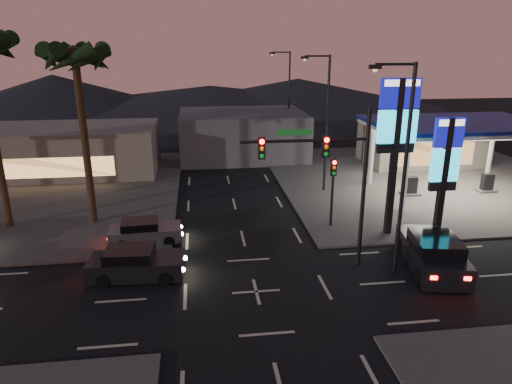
{
  "coord_description": "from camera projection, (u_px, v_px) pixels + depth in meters",
  "views": [
    {
      "loc": [
        -2.36,
        -18.13,
        10.75
      ],
      "look_at": [
        0.68,
        5.37,
        3.0
      ],
      "focal_mm": 32.0,
      "sensor_mm": 36.0,
      "label": 1
    }
  ],
  "objects": [
    {
      "name": "streetlight_far",
      "position": [
        287.0,
        95.0,
        46.16
      ],
      "size": [
        2.14,
        0.25,
        10.0
      ],
      "color": "black",
      "rests_on": "ground"
    },
    {
      "name": "ground",
      "position": [
        256.0,
        292.0,
        20.72
      ],
      "size": [
        140.0,
        140.0,
        0.0
      ],
      "primitive_type": "plane",
      "color": "black",
      "rests_on": "ground"
    },
    {
      "name": "car_lane_b_front",
      "position": [
        144.0,
        232.0,
        25.68
      ],
      "size": [
        4.19,
        1.95,
        1.34
      ],
      "color": "#515153",
      "rests_on": "ground"
    },
    {
      "name": "pylon_sign_tall",
      "position": [
        397.0,
        127.0,
        24.95
      ],
      "size": [
        2.2,
        0.35,
        9.0
      ],
      "color": "black",
      "rests_on": "ground"
    },
    {
      "name": "hill_center",
      "position": [
        210.0,
        98.0,
        76.65
      ],
      "size": [
        60.0,
        60.0,
        4.0
      ],
      "primitive_type": "cone",
      "color": "black",
      "rests_on": "ground"
    },
    {
      "name": "corner_lot_nw",
      "position": [
        15.0,
        194.0,
        33.82
      ],
      "size": [
        24.0,
        24.0,
        0.12
      ],
      "primitive_type": "cube",
      "color": "#47443F",
      "rests_on": "ground"
    },
    {
      "name": "convenience_store",
      "position": [
        420.0,
        143.0,
        42.09
      ],
      "size": [
        10.0,
        6.0,
        4.0
      ],
      "primitive_type": "cube",
      "color": "#726B5B",
      "rests_on": "ground"
    },
    {
      "name": "gas_station",
      "position": [
        457.0,
        127.0,
        32.4
      ],
      "size": [
        12.2,
        8.2,
        5.47
      ],
      "color": "silver",
      "rests_on": "ground"
    },
    {
      "name": "pedestal_signal",
      "position": [
        333.0,
        182.0,
        27.06
      ],
      "size": [
        0.32,
        0.39,
        4.3
      ],
      "color": "black",
      "rests_on": "ground"
    },
    {
      "name": "palm_a",
      "position": [
        76.0,
        68.0,
        25.64
      ],
      "size": [
        4.41,
        4.41,
        10.86
      ],
      "color": "black",
      "rests_on": "ground"
    },
    {
      "name": "streetlight_near",
      "position": [
        402.0,
        160.0,
        20.71
      ],
      "size": [
        2.14,
        0.25,
        10.0
      ],
      "color": "black",
      "rests_on": "ground"
    },
    {
      "name": "car_lane_a_front",
      "position": [
        135.0,
        264.0,
        21.81
      ],
      "size": [
        4.7,
        2.18,
        1.5
      ],
      "color": "black",
      "rests_on": "ground"
    },
    {
      "name": "traffic_signal_mast",
      "position": [
        330.0,
        167.0,
        21.42
      ],
      "size": [
        6.1,
        0.39,
        8.0
      ],
      "color": "black",
      "rests_on": "ground"
    },
    {
      "name": "hill_right",
      "position": [
        298.0,
        94.0,
        78.32
      ],
      "size": [
        50.0,
        50.0,
        5.0
      ],
      "primitive_type": "cone",
      "color": "black",
      "rests_on": "ground"
    },
    {
      "name": "corner_lot_ne",
      "position": [
        423.0,
        179.0,
        37.73
      ],
      "size": [
        24.0,
        24.0,
        0.12
      ],
      "primitive_type": "cube",
      "color": "#47443F",
      "rests_on": "ground"
    },
    {
      "name": "hill_left",
      "position": [
        54.0,
        94.0,
        73.28
      ],
      "size": [
        40.0,
        40.0,
        6.0
      ],
      "primitive_type": "cone",
      "color": "black",
      "rests_on": "ground"
    },
    {
      "name": "building_far_mid",
      "position": [
        242.0,
        135.0,
        44.78
      ],
      "size": [
        12.0,
        9.0,
        4.4
      ],
      "primitive_type": "cube",
      "color": "#4C4C51",
      "rests_on": "ground"
    },
    {
      "name": "pylon_sign_short",
      "position": [
        445.0,
        161.0,
        24.85
      ],
      "size": [
        1.6,
        0.35,
        7.0
      ],
      "color": "black",
      "rests_on": "ground"
    },
    {
      "name": "suv_station",
      "position": [
        432.0,
        253.0,
        22.64
      ],
      "size": [
        3.2,
        5.7,
        1.8
      ],
      "color": "black",
      "rests_on": "ground"
    },
    {
      "name": "streetlight_mid",
      "position": [
        324.0,
        116.0,
        32.96
      ],
      "size": [
        2.14,
        0.25,
        10.0
      ],
      "color": "black",
      "rests_on": "ground"
    },
    {
      "name": "building_far_west",
      "position": [
        62.0,
        150.0,
        39.12
      ],
      "size": [
        16.0,
        8.0,
        4.0
      ],
      "primitive_type": "cube",
      "color": "#726B5B",
      "rests_on": "ground"
    }
  ]
}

